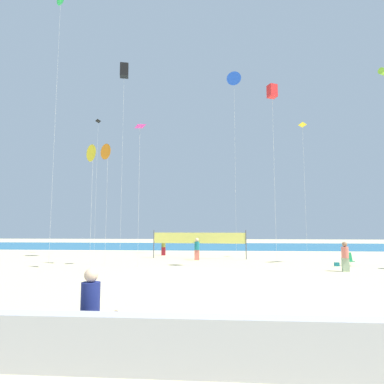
# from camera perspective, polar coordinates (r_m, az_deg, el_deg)

# --- Properties ---
(ground_plane) EXTENTS (120.00, 120.00, 0.00)m
(ground_plane) POSITION_cam_1_polar(r_m,az_deg,el_deg) (18.07, 2.41, -14.33)
(ground_plane) COLOR beige
(ocean_band) EXTENTS (120.00, 20.00, 0.01)m
(ocean_band) POSITION_cam_1_polar(r_m,az_deg,el_deg) (48.51, 3.68, -9.19)
(ocean_band) COLOR #1E6B99
(ocean_band) RESTS_ON ground
(boardwalk_ledge) EXTENTS (28.00, 0.44, 1.01)m
(boardwalk_ledge) POSITION_cam_1_polar(r_m,az_deg,el_deg) (6.51, -1.58, -24.66)
(boardwalk_ledge) COLOR #B7B7BC
(boardwalk_ledge) RESTS_ON ground
(mother_figure) EXTENTS (0.40, 0.40, 1.73)m
(mother_figure) POSITION_cam_1_polar(r_m,az_deg,el_deg) (7.65, -16.99, -18.32)
(mother_figure) COLOR #99B28C
(mother_figure) RESTS_ON ground
(toddler_figure) EXTENTS (0.19, 0.19, 0.84)m
(toddler_figure) POSITION_cam_1_polar(r_m,az_deg,el_deg) (7.74, -12.95, -21.92)
(toddler_figure) COLOR #7A3872
(toddler_figure) RESTS_ON ground
(beachgoer_olive_shirt) EXTENTS (0.39, 0.39, 1.69)m
(beachgoer_olive_shirt) POSITION_cam_1_polar(r_m,az_deg,el_deg) (32.14, -4.88, -9.12)
(beachgoer_olive_shirt) COLOR maroon
(beachgoer_olive_shirt) RESTS_ON ground
(beachgoer_coral_shirt) EXTENTS (0.40, 0.40, 1.76)m
(beachgoer_coral_shirt) POSITION_cam_1_polar(r_m,az_deg,el_deg) (22.17, 24.66, -9.83)
(beachgoer_coral_shirt) COLOR #99B28C
(beachgoer_coral_shirt) RESTS_ON ground
(beachgoer_teal_shirt) EXTENTS (0.40, 0.40, 1.77)m
(beachgoer_teal_shirt) POSITION_cam_1_polar(r_m,az_deg,el_deg) (27.30, 0.85, -9.58)
(beachgoer_teal_shirt) COLOR #EA7260
(beachgoer_teal_shirt) RESTS_ON ground
(folding_beach_chair) EXTENTS (0.52, 0.65, 0.89)m
(folding_beach_chair) POSITION_cam_1_polar(r_m,az_deg,el_deg) (25.66, 25.18, -10.29)
(folding_beach_chair) COLOR #1E8C4C
(folding_beach_chair) RESTS_ON ground
(volleyball_net) EXTENTS (7.94, 0.86, 2.40)m
(volleyball_net) POSITION_cam_1_polar(r_m,az_deg,el_deg) (28.58, 1.17, -8.04)
(volleyball_net) COLOR #4C4C51
(volleyball_net) RESTS_ON ground
(beach_handbag) EXTENTS (0.32, 0.16, 0.26)m
(beach_handbag) POSITION_cam_1_polar(r_m,az_deg,el_deg) (25.07, 23.46, -11.25)
(beach_handbag) COLOR #19727A
(beach_handbag) RESTS_ON ground
(kite_yellow_delta) EXTENTS (1.07, 0.91, 7.93)m
(kite_yellow_delta) POSITION_cam_1_polar(r_m,az_deg,el_deg) (22.62, -16.52, 6.32)
(kite_yellow_delta) COLOR silver
(kite_yellow_delta) RESTS_ON ground
(kite_yellow_diamond) EXTENTS (0.62, 0.63, 11.65)m
(kite_yellow_diamond) POSITION_cam_1_polar(r_m,az_deg,el_deg) (30.88, 18.34, 10.47)
(kite_yellow_diamond) COLOR silver
(kite_yellow_diamond) RESTS_ON ground
(kite_magenta_diamond) EXTENTS (0.78, 0.76, 9.81)m
(kite_magenta_diamond) POSITION_cam_1_polar(r_m,az_deg,el_deg) (23.80, -8.91, 10.98)
(kite_magenta_diamond) COLOR silver
(kite_magenta_diamond) RESTS_ON ground
(kite_black_box) EXTENTS (0.88, 0.88, 16.92)m
(kite_black_box) POSITION_cam_1_polar(r_m,az_deg,el_deg) (31.76, -11.49, 19.59)
(kite_black_box) COLOR silver
(kite_black_box) RESTS_ON ground
(kite_orange_delta) EXTENTS (1.18, 0.97, 8.56)m
(kite_orange_delta) POSITION_cam_1_polar(r_m,az_deg,el_deg) (24.83, -14.16, 6.61)
(kite_orange_delta) COLOR silver
(kite_orange_delta) RESTS_ON ground
(kite_blue_delta) EXTENTS (1.44, 0.50, 17.83)m
(kite_blue_delta) POSITION_cam_1_polar(r_m,az_deg,el_deg) (34.78, 7.18, 18.54)
(kite_blue_delta) COLOR silver
(kite_blue_delta) RESTS_ON ground
(kite_green_inflatable) EXTENTS (1.35, 1.47, 21.50)m
(kite_green_inflatable) POSITION_cam_1_polar(r_m,az_deg,el_deg) (33.07, -21.51, 28.20)
(kite_green_inflatable) COLOR silver
(kite_green_inflatable) RESTS_ON ground
(kite_red_box) EXTENTS (0.69, 0.69, 11.92)m
(kite_red_box) POSITION_cam_1_polar(r_m,az_deg,el_deg) (23.46, 13.51, 16.28)
(kite_red_box) COLOR silver
(kite_red_box) RESTS_ON ground
(kite_black_diamond) EXTENTS (0.45, 0.45, 13.55)m
(kite_black_diamond) POSITION_cam_1_polar(r_m,az_deg,el_deg) (35.74, -15.72, 10.74)
(kite_black_diamond) COLOR silver
(kite_black_diamond) RESTS_ON ground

